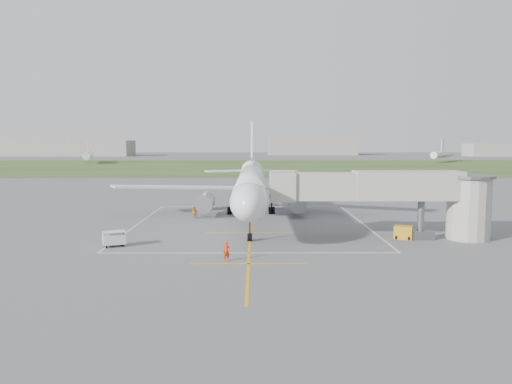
{
  "coord_description": "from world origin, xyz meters",
  "views": [
    {
      "loc": [
        0.53,
        -65.28,
        10.44
      ],
      "look_at": [
        0.67,
        -4.0,
        4.0
      ],
      "focal_mm": 35.0,
      "sensor_mm": 36.0,
      "label": 1
    }
  ],
  "objects_px": {
    "gpu_unit": "(403,232)",
    "ramp_worker_nose": "(226,251)",
    "ramp_worker_wing": "(195,212)",
    "airliner": "(251,185)",
    "jet_bridge": "(400,194)",
    "baggage_cart": "(114,239)"
  },
  "relations": [
    {
      "from": "jet_bridge",
      "to": "gpu_unit",
      "type": "bearing_deg",
      "value": 6.06
    },
    {
      "from": "airliner",
      "to": "ramp_worker_nose",
      "type": "height_order",
      "value": "airliner"
    },
    {
      "from": "airliner",
      "to": "jet_bridge",
      "type": "bearing_deg",
      "value": -42.19
    },
    {
      "from": "jet_bridge",
      "to": "ramp_worker_nose",
      "type": "height_order",
      "value": "jet_bridge"
    },
    {
      "from": "ramp_worker_wing",
      "to": "gpu_unit",
      "type": "bearing_deg",
      "value": 167.85
    },
    {
      "from": "airliner",
      "to": "gpu_unit",
      "type": "relative_size",
      "value": 21.29
    },
    {
      "from": "jet_bridge",
      "to": "baggage_cart",
      "type": "bearing_deg",
      "value": -172.87
    },
    {
      "from": "jet_bridge",
      "to": "gpu_unit",
      "type": "distance_m",
      "value": 4.08
    },
    {
      "from": "gpu_unit",
      "to": "ramp_worker_nose",
      "type": "height_order",
      "value": "ramp_worker_nose"
    },
    {
      "from": "gpu_unit",
      "to": "ramp_worker_nose",
      "type": "bearing_deg",
      "value": -128.5
    },
    {
      "from": "airliner",
      "to": "ramp_worker_wing",
      "type": "xyz_separation_m",
      "value": [
        -7.56,
        0.19,
        -3.58
      ]
    },
    {
      "from": "gpu_unit",
      "to": "ramp_worker_wing",
      "type": "relative_size",
      "value": 1.35
    },
    {
      "from": "gpu_unit",
      "to": "ramp_worker_nose",
      "type": "relative_size",
      "value": 1.28
    },
    {
      "from": "jet_bridge",
      "to": "gpu_unit",
      "type": "height_order",
      "value": "jet_bridge"
    },
    {
      "from": "airliner",
      "to": "baggage_cart",
      "type": "height_order",
      "value": "airliner"
    },
    {
      "from": "gpu_unit",
      "to": "baggage_cart",
      "type": "bearing_deg",
      "value": -149.37
    },
    {
      "from": "baggage_cart",
      "to": "gpu_unit",
      "type": "bearing_deg",
      "value": -13.96
    },
    {
      "from": "airliner",
      "to": "jet_bridge",
      "type": "xyz_separation_m",
      "value": [
        15.72,
        -14.25,
        0.35
      ]
    },
    {
      "from": "jet_bridge",
      "to": "ramp_worker_nose",
      "type": "bearing_deg",
      "value": -151.48
    },
    {
      "from": "jet_bridge",
      "to": "ramp_worker_wing",
      "type": "xyz_separation_m",
      "value": [
        -23.28,
        14.44,
        -3.93
      ]
    },
    {
      "from": "gpu_unit",
      "to": "baggage_cart",
      "type": "xyz_separation_m",
      "value": [
        -29.5,
        -3.68,
        0.08
      ]
    },
    {
      "from": "airliner",
      "to": "ramp_worker_wing",
      "type": "relative_size",
      "value": 28.69
    }
  ]
}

